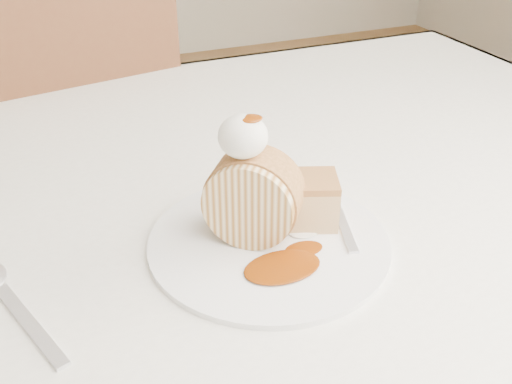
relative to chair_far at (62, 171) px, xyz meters
name	(u,v)px	position (x,y,z in m)	size (l,w,h in m)	color
table	(194,249)	(0.12, -0.52, 0.13)	(1.40, 0.90, 0.75)	white
chair_far	(62,171)	(0.00, 0.00, 0.00)	(0.51, 0.51, 0.93)	brown
plate	(269,242)	(0.17, -0.66, 0.22)	(0.25, 0.25, 0.01)	white
roulade_slice	(253,198)	(0.15, -0.65, 0.27)	(0.09, 0.09, 0.05)	beige
cake_chunk	(310,203)	(0.22, -0.65, 0.25)	(0.05, 0.05, 0.05)	#B87545
whipped_cream	(243,136)	(0.15, -0.64, 0.34)	(0.05, 0.05, 0.04)	white
caramel_drizzle	(250,113)	(0.15, -0.65, 0.36)	(0.02, 0.02, 0.01)	#6D2B04
caramel_pool	(282,267)	(0.16, -0.71, 0.23)	(0.08, 0.05, 0.00)	#6D2B04
fork	(342,223)	(0.25, -0.66, 0.23)	(0.02, 0.15, 0.00)	silver
spoon	(30,324)	(-0.07, -0.69, 0.22)	(0.02, 0.16, 0.00)	silver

